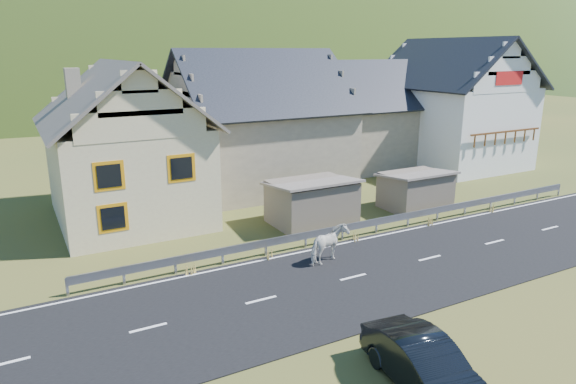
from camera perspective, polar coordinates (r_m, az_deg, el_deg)
ground at (r=22.94m, az=15.47°, el=-7.18°), size 160.00×160.00×0.00m
road at (r=22.93m, az=15.47°, el=-7.14°), size 60.00×7.00×0.04m
lane_markings at (r=22.92m, az=15.47°, el=-7.08°), size 60.00×6.60×0.01m
guardrail at (r=25.32m, az=9.82°, el=-3.31°), size 28.10×0.09×0.75m
shed_left at (r=26.26m, az=2.64°, el=-1.18°), size 4.30×3.30×2.40m
shed_right at (r=29.70m, az=13.95°, el=0.14°), size 3.80×2.90×2.20m
house_cream at (r=27.80m, az=-17.79°, el=5.92°), size 7.80×9.80×8.30m
house_stone_a at (r=33.38m, az=-3.42°, el=8.59°), size 10.80×9.80×8.90m
house_stone_b at (r=40.28m, az=8.48°, el=9.06°), size 9.80×8.80×8.10m
house_white at (r=41.92m, az=17.72°, el=9.88°), size 8.80×10.80×9.70m
mountain at (r=198.12m, az=-22.51°, el=5.98°), size 440.00×280.00×260.00m
horse at (r=21.51m, az=4.59°, el=-5.82°), size 1.41×2.02×1.56m
car at (r=14.51m, az=14.99°, el=-18.16°), size 1.95×4.39×1.40m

